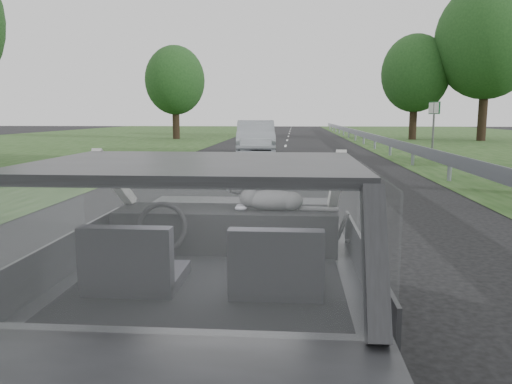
% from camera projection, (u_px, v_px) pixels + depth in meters
% --- Properties ---
extents(ground, '(140.00, 140.00, 0.00)m').
position_uv_depth(ground, '(214.00, 382.00, 3.16)').
color(ground, '#2B2C2F').
rests_on(ground, ground).
extents(subject_car, '(1.80, 4.00, 1.45)m').
position_uv_depth(subject_car, '(213.00, 272.00, 3.05)').
color(subject_car, '#232326').
rests_on(subject_car, ground).
extents(dashboard, '(1.58, 0.45, 0.30)m').
position_uv_depth(dashboard, '(226.00, 229.00, 3.64)').
color(dashboard, black).
rests_on(dashboard, subject_car).
extents(driver_seat, '(0.50, 0.72, 0.42)m').
position_uv_depth(driver_seat, '(133.00, 260.00, 2.77)').
color(driver_seat, '#25242C').
rests_on(driver_seat, subject_car).
extents(passenger_seat, '(0.50, 0.72, 0.42)m').
position_uv_depth(passenger_seat, '(277.00, 263.00, 2.71)').
color(passenger_seat, '#25242C').
rests_on(passenger_seat, subject_car).
extents(steering_wheel, '(0.36, 0.36, 0.04)m').
position_uv_depth(steering_wheel, '(162.00, 228.00, 3.37)').
color(steering_wheel, black).
rests_on(steering_wheel, dashboard).
extents(cat, '(0.57, 0.18, 0.26)m').
position_uv_depth(cat, '(272.00, 199.00, 3.55)').
color(cat, slate).
rests_on(cat, dashboard).
extents(guardrail, '(0.05, 90.00, 0.32)m').
position_uv_depth(guardrail, '(445.00, 158.00, 12.59)').
color(guardrail, '#9398A6').
rests_on(guardrail, ground).
extents(other_car, '(2.10, 4.53, 1.45)m').
position_uv_depth(other_car, '(256.00, 138.00, 20.90)').
color(other_car, silver).
rests_on(other_car, ground).
extents(highway_sign, '(0.32, 0.89, 2.23)m').
position_uv_depth(highway_sign, '(433.00, 128.00, 21.87)').
color(highway_sign, '#155129').
rests_on(highway_sign, ground).
extents(tree_2, '(4.96, 4.96, 6.76)m').
position_uv_depth(tree_2, '(415.00, 89.00, 33.28)').
color(tree_2, '#1A3D18').
rests_on(tree_2, ground).
extents(tree_3, '(8.46, 8.46, 9.71)m').
position_uv_depth(tree_3, '(486.00, 64.00, 31.49)').
color(tree_3, '#1A3D18').
rests_on(tree_3, ground).
extents(tree_6, '(5.06, 5.06, 6.17)m').
position_uv_depth(tree_6, '(175.00, 94.00, 34.25)').
color(tree_6, '#1A3D18').
rests_on(tree_6, ground).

